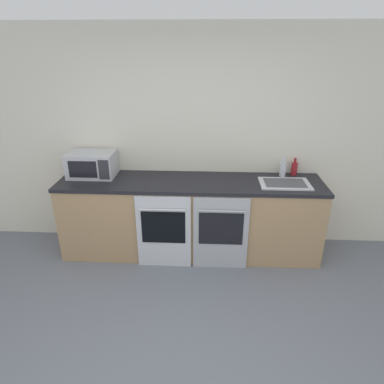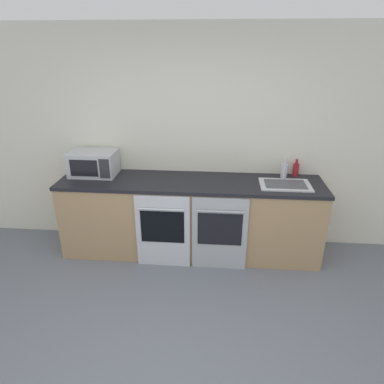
{
  "view_description": "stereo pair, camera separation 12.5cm",
  "coord_description": "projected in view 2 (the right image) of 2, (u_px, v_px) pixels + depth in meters",
  "views": [
    {
      "loc": [
        0.2,
        -1.8,
        2.35
      ],
      "look_at": [
        0.02,
        1.84,
        0.79
      ],
      "focal_mm": 32.0,
      "sensor_mm": 36.0,
      "label": 1
    },
    {
      "loc": [
        0.33,
        -1.79,
        2.35
      ],
      "look_at": [
        0.02,
        1.84,
        0.79
      ],
      "focal_mm": 32.0,
      "sensor_mm": 36.0,
      "label": 2
    }
  ],
  "objects": [
    {
      "name": "sink",
      "position": [
        285.0,
        184.0,
        3.78
      ],
      "size": [
        0.56,
        0.37,
        0.28
      ],
      "color": "silver",
      "rests_on": "counter_back"
    },
    {
      "name": "ground_plane",
      "position": [
        169.0,
        382.0,
        2.6
      ],
      "size": [
        16.0,
        16.0,
        0.0
      ],
      "primitive_type": "plane",
      "color": "slate"
    },
    {
      "name": "counter_back",
      "position": [
        190.0,
        217.0,
        4.1
      ],
      "size": [
        3.03,
        0.68,
        0.92
      ],
      "color": "tan",
      "rests_on": "ground_plane"
    },
    {
      "name": "wall_back",
      "position": [
        193.0,
        141.0,
        4.09
      ],
      "size": [
        10.0,
        0.06,
        2.6
      ],
      "color": "silver",
      "rests_on": "ground_plane"
    },
    {
      "name": "bottle_red",
      "position": [
        296.0,
        169.0,
        4.03
      ],
      "size": [
        0.07,
        0.07,
        0.2
      ],
      "color": "maroon",
      "rests_on": "counter_back"
    },
    {
      "name": "oven_left",
      "position": [
        163.0,
        231.0,
        3.81
      ],
      "size": [
        0.6,
        0.06,
        0.87
      ],
      "color": "silver",
      "rests_on": "ground_plane"
    },
    {
      "name": "bottle_clear",
      "position": [
        284.0,
        170.0,
        3.99
      ],
      "size": [
        0.07,
        0.07,
        0.23
      ],
      "color": "silver",
      "rests_on": "counter_back"
    },
    {
      "name": "microwave",
      "position": [
        94.0,
        163.0,
        4.05
      ],
      "size": [
        0.54,
        0.38,
        0.28
      ],
      "color": "#B7BABF",
      "rests_on": "counter_back"
    },
    {
      "name": "oven_right",
      "position": [
        220.0,
        234.0,
        3.76
      ],
      "size": [
        0.6,
        0.06,
        0.87
      ],
      "color": "#A8AAAF",
      "rests_on": "ground_plane"
    }
  ]
}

